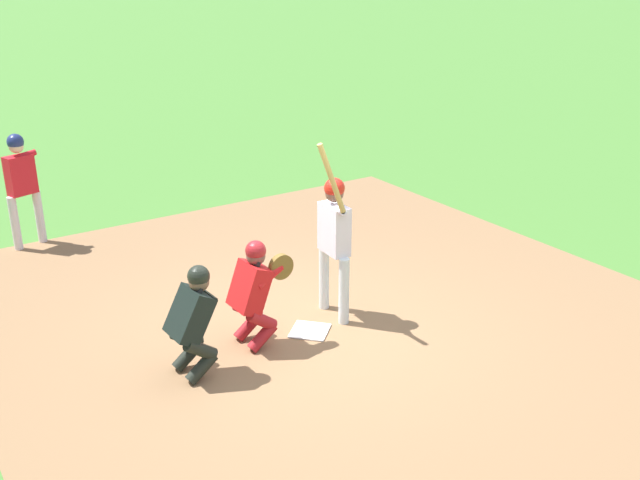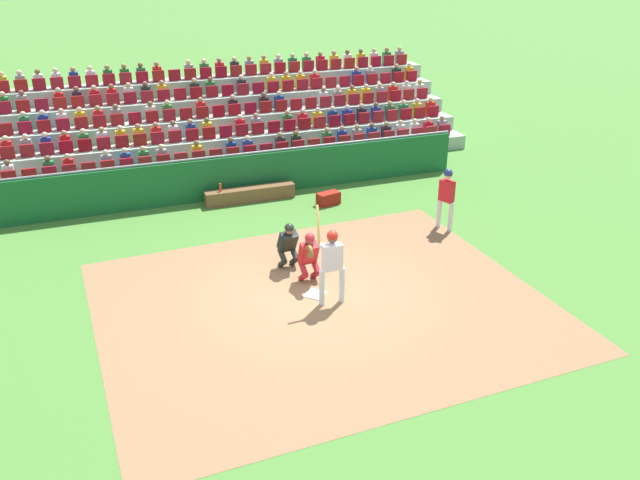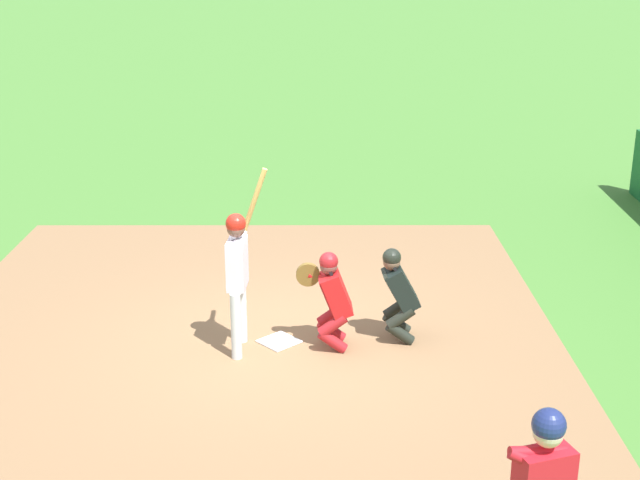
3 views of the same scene
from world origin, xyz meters
The scene contains 7 objects.
ground_plane centered at (0.00, 0.00, 0.00)m, with size 160.00×160.00×0.00m, color #467D31.
infield_dirt_patch centered at (0.00, 0.50, 0.00)m, with size 9.86×8.33×0.01m, color #8D6846.
home_plate_marker centered at (0.00, 0.00, 0.02)m, with size 0.44×0.44×0.02m, color white.
batter_at_plate centered at (-0.21, 0.48, 1.13)m, with size 0.62×0.51×2.32m.
catcher_crouching centered at (-0.09, -0.68, 0.72)m, with size 0.49×0.74×1.30m.
home_plate_umpire centered at (0.16, -1.52, 0.69)m, with size 0.49×0.52×1.27m.
on_deck_batter centered at (-4.73, -2.29, 1.09)m, with size 0.35×0.57×1.79m.
Camera 1 is at (6.70, -3.96, 4.24)m, focal length 40.73 mm.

